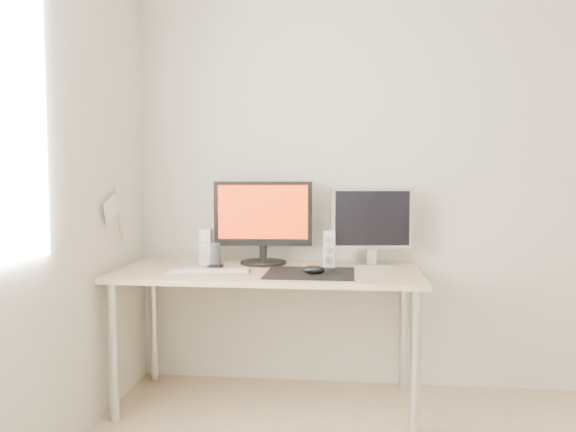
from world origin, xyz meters
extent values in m
plane|color=beige|center=(0.00, 1.75, 1.25)|extent=(3.50, 0.00, 3.50)
cube|color=black|center=(-0.70, 1.29, 0.73)|extent=(0.45, 0.40, 0.00)
ellipsoid|color=black|center=(-0.68, 1.26, 0.75)|extent=(0.12, 0.07, 0.04)
cube|color=#D1B587|center=(-0.93, 1.38, 0.71)|extent=(1.60, 0.70, 0.03)
cylinder|color=silver|center=(-1.67, 1.09, 0.35)|extent=(0.05, 0.05, 0.70)
cylinder|color=silver|center=(-0.19, 1.09, 0.35)|extent=(0.05, 0.05, 0.70)
cylinder|color=silver|center=(-1.67, 1.67, 0.35)|extent=(0.05, 0.05, 0.70)
cylinder|color=silver|center=(-0.19, 1.67, 0.35)|extent=(0.05, 0.05, 0.70)
cylinder|color=black|center=(-0.99, 1.57, 0.74)|extent=(0.28, 0.28, 0.02)
cylinder|color=black|center=(-0.99, 1.57, 0.81)|extent=(0.05, 0.05, 0.12)
cube|color=black|center=(-0.99, 1.56, 1.02)|extent=(0.55, 0.09, 0.36)
cube|color=#E5420C|center=(-0.98, 1.54, 1.03)|extent=(0.50, 0.04, 0.30)
cube|color=silver|center=(-0.38, 1.58, 0.74)|extent=(0.24, 0.19, 0.01)
cube|color=silver|center=(-0.38, 1.58, 0.80)|extent=(0.05, 0.05, 0.10)
cube|color=silver|center=(-0.38, 1.58, 0.99)|extent=(0.45, 0.10, 0.34)
cube|color=black|center=(-0.38, 1.56, 0.99)|extent=(0.41, 0.06, 0.30)
cube|color=white|center=(-1.30, 1.52, 0.83)|extent=(0.06, 0.07, 0.20)
cylinder|color=#AFAEB1|center=(-1.30, 1.48, 0.78)|extent=(0.04, 0.01, 0.04)
cylinder|color=#BCBCBE|center=(-1.30, 1.48, 0.83)|extent=(0.04, 0.01, 0.04)
cylinder|color=silver|center=(-1.30, 1.48, 0.88)|extent=(0.04, 0.01, 0.04)
cube|color=silver|center=(-0.61, 1.51, 0.83)|extent=(0.06, 0.07, 0.20)
cylinder|color=silver|center=(-0.61, 1.47, 0.78)|extent=(0.04, 0.01, 0.04)
cylinder|color=#ACACAE|center=(-0.61, 1.47, 0.83)|extent=(0.04, 0.01, 0.04)
cylinder|color=#AAA9AB|center=(-0.61, 1.47, 0.88)|extent=(0.04, 0.01, 0.04)
cube|color=#B4B4B6|center=(-1.22, 1.25, 0.73)|extent=(0.43, 0.16, 0.01)
cube|color=white|center=(-1.22, 1.25, 0.74)|extent=(0.41, 0.15, 0.01)
cube|color=black|center=(-1.23, 1.42, 0.74)|extent=(0.08, 0.07, 0.02)
cube|color=black|center=(-1.23, 1.42, 0.81)|extent=(0.06, 0.03, 0.12)
cylinder|color=#A57F54|center=(-1.72, 1.30, 1.02)|extent=(0.01, 0.10, 0.29)
cube|color=white|center=(-1.72, 1.21, 1.06)|extent=(0.00, 0.19, 0.15)
camera|label=1|loc=(-0.50, -1.54, 1.22)|focal=35.00mm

